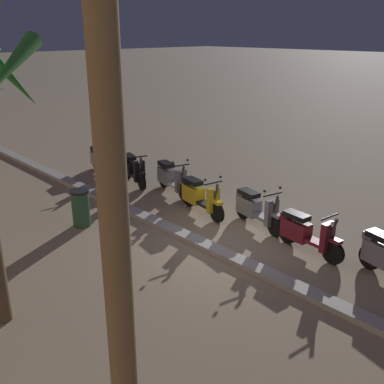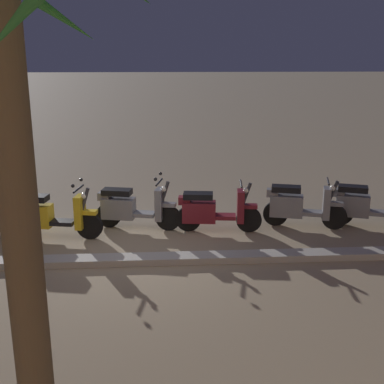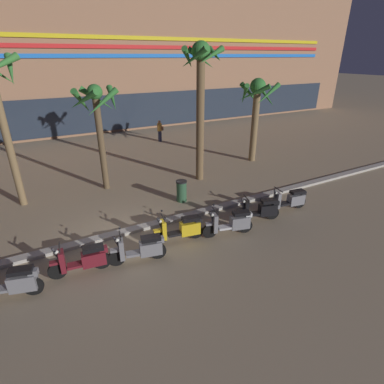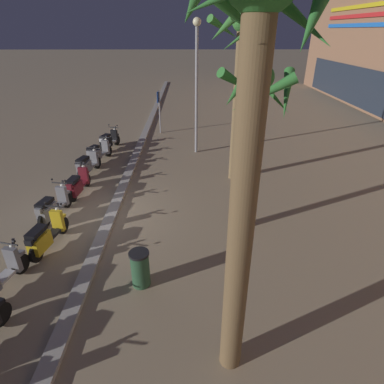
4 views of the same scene
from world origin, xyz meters
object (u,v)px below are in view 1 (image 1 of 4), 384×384
scooter_black_second_in_line (133,169)px  scooter_maroon_tail_end (305,232)px  scooter_grey_last_in_row (102,160)px  litter_bin (81,208)px  palm_tree_far_corner (105,39)px  scooter_grey_mid_centre (256,208)px  scooter_grey_lead_nearest (171,178)px  scooter_yellow_far_back (199,196)px

scooter_black_second_in_line → scooter_maroon_tail_end: bearing=179.4°
scooter_grey_last_in_row → litter_bin: 4.57m
palm_tree_far_corner → litter_bin: bearing=-25.6°
litter_bin → scooter_black_second_in_line: bearing=-57.5°
scooter_maroon_tail_end → palm_tree_far_corner: palm_tree_far_corner is taller
scooter_maroon_tail_end → scooter_grey_mid_centre: 1.69m
litter_bin → scooter_grey_mid_centre: bearing=-132.8°
scooter_grey_mid_centre → scooter_black_second_in_line: bearing=2.7°
scooter_grey_lead_nearest → scooter_yellow_far_back: bearing=164.3°
scooter_maroon_tail_end → palm_tree_far_corner: (-1.50, 5.89, 4.17)m
scooter_yellow_far_back → scooter_black_second_in_line: scooter_yellow_far_back is taller
scooter_grey_lead_nearest → litter_bin: bearing=96.1°
scooter_yellow_far_back → scooter_black_second_in_line: 3.31m
scooter_grey_lead_nearest → scooter_grey_mid_centre: bearing=179.0°
scooter_grey_lead_nearest → litter_bin: (-0.35, 3.29, 0.02)m
scooter_maroon_tail_end → scooter_black_second_in_line: (6.57, -0.06, 0.01)m
scooter_grey_mid_centre → litter_bin: (3.00, 3.23, 0.03)m
scooter_yellow_far_back → litter_bin: size_ratio=1.94×
scooter_yellow_far_back → litter_bin: scooter_yellow_far_back is taller
scooter_grey_mid_centre → scooter_grey_last_in_row: 6.55m
scooter_grey_mid_centre → scooter_grey_lead_nearest: bearing=-1.0°
scooter_maroon_tail_end → scooter_yellow_far_back: scooter_yellow_far_back is taller
scooter_maroon_tail_end → scooter_yellow_far_back: bearing=2.4°
scooter_grey_lead_nearest → palm_tree_far_corner: size_ratio=0.30×
scooter_maroon_tail_end → scooter_grey_mid_centre: size_ratio=0.99×
scooter_grey_lead_nearest → scooter_grey_last_in_row: bearing=7.3°
scooter_grey_lead_nearest → scooter_maroon_tail_end: bearing=175.9°
scooter_grey_last_in_row → scooter_grey_mid_centre: bearing=-177.0°
scooter_grey_lead_nearest → palm_tree_far_corner: palm_tree_far_corner is taller
scooter_yellow_far_back → litter_bin: 3.13m
scooter_yellow_far_back → scooter_grey_last_in_row: scooter_yellow_far_back is taller
scooter_maroon_tail_end → scooter_grey_lead_nearest: scooter_grey_lead_nearest is taller
scooter_grey_lead_nearest → scooter_grey_last_in_row: 3.22m
scooter_black_second_in_line → palm_tree_far_corner: bearing=143.6°
scooter_maroon_tail_end → scooter_grey_lead_nearest: (5.01, -0.36, 0.02)m
scooter_yellow_far_back → litter_bin: bearing=63.5°
scooter_grey_mid_centre → scooter_yellow_far_back: size_ratio=0.97×
scooter_maroon_tail_end → scooter_black_second_in_line: bearing=-0.6°
scooter_grey_mid_centre → scooter_maroon_tail_end: bearing=169.8°
scooter_yellow_far_back → scooter_grey_lead_nearest: bearing=-15.7°
scooter_grey_last_in_row → scooter_black_second_in_line: bearing=-176.0°
scooter_grey_mid_centre → scooter_black_second_in_line: (4.91, 0.23, 0.01)m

